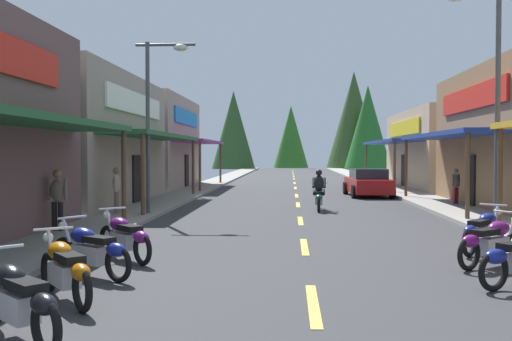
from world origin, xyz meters
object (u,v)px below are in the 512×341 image
object	(u,v)px
streetlamp_left	(157,103)
pedestrian_strolling	(116,188)
streetlamp_right	(487,76)
pedestrian_browsing	(57,197)
pedestrian_waiting	(456,185)
motorcycle_parked_right_4	(483,231)
motorcycle_parked_left_2	(65,269)
rider_cruising_lead	(319,193)
motorcycle_parked_left_1	(18,299)
motorcycle_parked_left_3	(91,250)
motorcycle_parked_right_3	(492,241)
parked_car_curbside	(368,183)
motorcycle_parked_left_4	(125,236)

from	to	relation	value
streetlamp_left	pedestrian_strolling	xyz separation A→B (m)	(-1.34, -0.27, -2.91)
pedestrian_strolling	streetlamp_right	bearing A→B (deg)	-27.21
streetlamp_right	pedestrian_browsing	world-z (taller)	streetlamp_right
streetlamp_left	pedestrian_waiting	bearing A→B (deg)	21.33
motorcycle_parked_right_4	motorcycle_parked_left_2	bearing A→B (deg)	161.69
streetlamp_left	pedestrian_waiting	world-z (taller)	streetlamp_left
motorcycle_parked_left_2	rider_cruising_lead	xyz separation A→B (m)	(4.37, 13.88, 0.17)
streetlamp_left	motorcycle_parked_left_1	distance (m)	13.74
motorcycle_parked_left_3	pedestrian_strolling	world-z (taller)	pedestrian_strolling
streetlamp_left	streetlamp_right	bearing A→B (deg)	-21.05
motorcycle_parked_right_3	pedestrian_browsing	xyz separation A→B (m)	(-10.03, 3.78, 0.53)
rider_cruising_lead	pedestrian_browsing	bearing A→B (deg)	137.37
motorcycle_parked_left_2	pedestrian_browsing	size ratio (longest dim) A/B	0.98
motorcycle_parked_right_4	pedestrian_browsing	bearing A→B (deg)	117.77
motorcycle_parked_right_3	pedestrian_strolling	bearing A→B (deg)	101.47
motorcycle_parked_right_4	motorcycle_parked_left_2	size ratio (longest dim) A/B	0.99
motorcycle_parked_left_1	pedestrian_strolling	size ratio (longest dim) A/B	0.98
motorcycle_parked_left_2	pedestrian_strolling	world-z (taller)	pedestrian_strolling
pedestrian_strolling	motorcycle_parked_right_3	bearing A→B (deg)	-49.54
motorcycle_parked_left_1	motorcycle_parked_right_4	bearing A→B (deg)	-97.30
pedestrian_browsing	streetlamp_left	bearing A→B (deg)	167.44
motorcycle_parked_right_3	pedestrian_browsing	bearing A→B (deg)	120.63
streetlamp_left	motorcycle_parked_left_3	xyz separation A→B (m)	(1.08, -9.78, -3.41)
motorcycle_parked_left_2	pedestrian_waiting	world-z (taller)	pedestrian_waiting
motorcycle_parked_left_1	rider_cruising_lead	size ratio (longest dim) A/B	0.78
motorcycle_parked_right_3	motorcycle_parked_left_2	size ratio (longest dim) A/B	1.01
parked_car_curbside	motorcycle_parked_right_3	bearing A→B (deg)	177.08
streetlamp_left	motorcycle_parked_right_3	size ratio (longest dim) A/B	3.44
parked_car_curbside	motorcycle_parked_left_2	bearing A→B (deg)	158.80
streetlamp_right	parked_car_curbside	size ratio (longest dim) A/B	1.50
pedestrian_waiting	pedestrian_strolling	world-z (taller)	pedestrian_strolling
pedestrian_waiting	motorcycle_parked_left_4	bearing A→B (deg)	97.36
motorcycle_parked_left_1	motorcycle_parked_left_3	xyz separation A→B (m)	(-0.33, 3.45, 0.00)
motorcycle_parked_right_4	pedestrian_waiting	xyz separation A→B (m)	(2.53, 11.24, 0.40)
streetlamp_left	parked_car_curbside	world-z (taller)	streetlamp_left
motorcycle_parked_left_2	pedestrian_waiting	distance (m)	18.78
streetlamp_left	streetlamp_right	distance (m)	10.50
motorcycle_parked_right_4	parked_car_curbside	xyz separation A→B (m)	(-0.26, 16.89, 0.20)
pedestrian_waiting	parked_car_curbside	size ratio (longest dim) A/B	0.35
motorcycle_parked_left_3	pedestrian_strolling	distance (m)	9.83
motorcycle_parked_right_3	rider_cruising_lead	bearing A→B (deg)	65.64
pedestrian_browsing	parked_car_curbside	bearing A→B (deg)	152.23
motorcycle_parked_left_1	motorcycle_parked_left_4	bearing A→B (deg)	-46.07
motorcycle_parked_left_2	rider_cruising_lead	size ratio (longest dim) A/B	0.80
motorcycle_parked_right_4	rider_cruising_lead	size ratio (longest dim) A/B	0.80
pedestrian_browsing	parked_car_curbside	world-z (taller)	pedestrian_browsing
motorcycle_parked_left_3	rider_cruising_lead	size ratio (longest dim) A/B	0.86
rider_cruising_lead	parked_car_curbside	world-z (taller)	rider_cruising_lead
pedestrian_strolling	pedestrian_waiting	bearing A→B (deg)	10.57
rider_cruising_lead	parked_car_curbside	size ratio (longest dim) A/B	0.49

